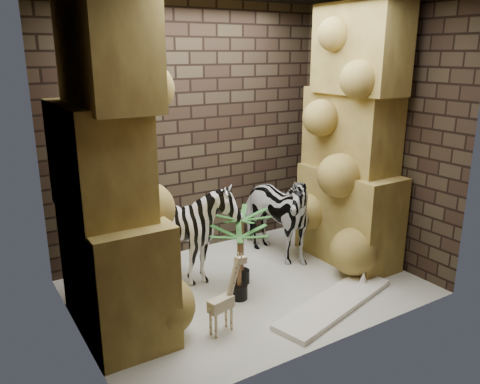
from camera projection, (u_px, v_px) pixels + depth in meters
floor at (248, 287)px, 5.15m from camera, size 3.50×3.50×0.00m
wall_back at (192, 132)px, 5.74m from camera, size 3.50×0.00×3.50m
wall_front at (336, 176)px, 3.71m from camera, size 3.50×0.00×3.50m
wall_left at (65, 172)px, 3.84m from camera, size 0.00×3.00×3.00m
wall_right at (374, 134)px, 5.61m from camera, size 0.00×3.00×3.00m
rock_pillar_left at (108, 167)px, 4.01m from camera, size 0.68×1.30×3.00m
rock_pillar_right at (354, 136)px, 5.45m from camera, size 0.58×1.25×3.00m
zebra_right at (272, 207)px, 5.72m from camera, size 0.73×1.17×1.30m
zebra_left at (187, 236)px, 5.15m from camera, size 1.15×1.32×1.05m
giraffe_toy at (221, 296)px, 4.22m from camera, size 0.39×0.20×0.72m
palm_front at (242, 248)px, 5.13m from camera, size 0.36×0.36×0.83m
palm_back at (239, 264)px, 4.80m from camera, size 0.36×0.36×0.77m
surfboard at (335, 303)px, 4.77m from camera, size 1.61×0.78×0.05m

